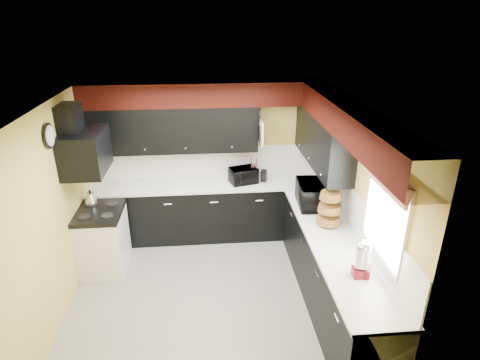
{
  "coord_description": "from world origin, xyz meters",
  "views": [
    {
      "loc": [
        -0.0,
        -4.31,
        3.49
      ],
      "look_at": [
        0.45,
        0.71,
        1.32
      ],
      "focal_mm": 30.0,
      "sensor_mm": 36.0,
      "label": 1
    }
  ],
  "objects_px": {
    "toaster_oven": "(244,175)",
    "utensil_crock": "(254,177)",
    "microwave": "(313,194)",
    "kettle": "(91,198)",
    "knife_block": "(264,176)"
  },
  "relations": [
    {
      "from": "toaster_oven",
      "to": "utensil_crock",
      "type": "distance_m",
      "value": 0.16
    },
    {
      "from": "microwave",
      "to": "utensil_crock",
      "type": "xyz_separation_m",
      "value": [
        -0.72,
        0.86,
        -0.08
      ]
    },
    {
      "from": "toaster_oven",
      "to": "kettle",
      "type": "xyz_separation_m",
      "value": [
        -2.24,
        -0.49,
        -0.06
      ]
    },
    {
      "from": "utensil_crock",
      "to": "knife_block",
      "type": "bearing_deg",
      "value": 5.49
    },
    {
      "from": "utensil_crock",
      "to": "knife_block",
      "type": "distance_m",
      "value": 0.16
    },
    {
      "from": "microwave",
      "to": "utensil_crock",
      "type": "height_order",
      "value": "microwave"
    },
    {
      "from": "toaster_oven",
      "to": "microwave",
      "type": "xyz_separation_m",
      "value": [
        0.88,
        -0.87,
        0.04
      ]
    },
    {
      "from": "toaster_oven",
      "to": "knife_block",
      "type": "distance_m",
      "value": 0.32
    },
    {
      "from": "microwave",
      "to": "knife_block",
      "type": "height_order",
      "value": "microwave"
    },
    {
      "from": "knife_block",
      "to": "kettle",
      "type": "relative_size",
      "value": 1.07
    },
    {
      "from": "microwave",
      "to": "knife_block",
      "type": "bearing_deg",
      "value": 36.3
    },
    {
      "from": "microwave",
      "to": "utensil_crock",
      "type": "relative_size",
      "value": 3.42
    },
    {
      "from": "utensil_crock",
      "to": "knife_block",
      "type": "height_order",
      "value": "knife_block"
    },
    {
      "from": "kettle",
      "to": "knife_block",
      "type": "bearing_deg",
      "value": 10.97
    },
    {
      "from": "knife_block",
      "to": "kettle",
      "type": "bearing_deg",
      "value": -149.3
    }
  ]
}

